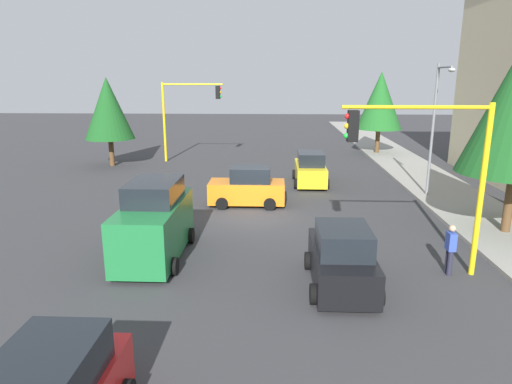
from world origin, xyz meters
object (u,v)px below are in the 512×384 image
at_px(tree_opposite_side, 108,108).
at_px(car_black, 342,259).
at_px(street_lamp_curbside, 436,117).
at_px(delivery_van_green, 154,223).
at_px(car_orange, 248,188).
at_px(traffic_signal_far_right, 187,106).
at_px(car_yellow, 310,169).
at_px(pedestrian_crossing, 450,248).
at_px(traffic_signal_near_left, 426,155).
at_px(tree_roadside_far, 380,101).

distance_m(tree_opposite_side, car_black, 23.93).
xyz_separation_m(street_lamp_curbside, car_black, (10.70, -6.15, -3.45)).
xyz_separation_m(tree_opposite_side, delivery_van_green, (16.97, 7.69, -2.87)).
height_order(tree_opposite_side, car_orange, tree_opposite_side).
xyz_separation_m(traffic_signal_far_right, car_yellow, (7.21, 8.82, -3.30)).
relative_size(tree_opposite_side, car_black, 1.62).
bearing_deg(pedestrian_crossing, traffic_signal_far_right, -148.13).
relative_size(car_orange, car_yellow, 0.91).
bearing_deg(delivery_van_green, traffic_signal_far_right, -172.72).
relative_size(car_black, pedestrian_crossing, 2.30).
distance_m(car_yellow, pedestrian_crossing, 13.33).
xyz_separation_m(traffic_signal_near_left, car_orange, (-8.00, -6.10, -3.06)).
xyz_separation_m(traffic_signal_far_right, car_black, (21.09, 8.79, -3.30)).
bearing_deg(traffic_signal_far_right, car_yellow, 50.74).
height_order(traffic_signal_far_right, pedestrian_crossing, traffic_signal_far_right).
bearing_deg(delivery_van_green, tree_roadside_far, 150.84).
bearing_deg(delivery_van_green, car_black, 71.54).
height_order(car_orange, car_yellow, same).
height_order(street_lamp_curbside, pedestrian_crossing, street_lamp_curbside).
height_order(traffic_signal_far_right, tree_opposite_side, tree_opposite_side).
height_order(traffic_signal_far_right, street_lamp_curbside, street_lamp_curbside).
bearing_deg(tree_roadside_far, car_black, -14.41).
distance_m(delivery_van_green, car_black, 6.72).
height_order(street_lamp_curbside, car_yellow, street_lamp_curbside).
bearing_deg(car_orange, traffic_signal_far_right, -156.06).
distance_m(tree_roadside_far, delivery_van_green, 26.49).
bearing_deg(car_orange, tree_opposite_side, -133.36).
relative_size(delivery_van_green, car_black, 1.23).
relative_size(tree_roadside_far, pedestrian_crossing, 3.98).
distance_m(tree_opposite_side, delivery_van_green, 18.85).
bearing_deg(car_black, pedestrian_crossing, 106.09).
relative_size(traffic_signal_far_right, delivery_van_green, 1.24).
distance_m(street_lamp_curbside, car_orange, 10.34).
relative_size(traffic_signal_near_left, car_orange, 1.47).
distance_m(car_yellow, car_black, 13.88).
bearing_deg(street_lamp_curbside, traffic_signal_far_right, -124.82).
distance_m(traffic_signal_far_right, tree_roadside_far, 15.76).
distance_m(tree_opposite_side, car_orange, 14.92).
bearing_deg(car_orange, pedestrian_crossing, 41.59).
relative_size(tree_roadside_far, delivery_van_green, 1.41).
height_order(car_yellow, pedestrian_crossing, car_yellow).
distance_m(traffic_signal_far_right, tree_opposite_side, 5.63).
xyz_separation_m(traffic_signal_near_left, car_black, (1.09, -2.63, -3.06)).
bearing_deg(tree_roadside_far, street_lamp_curbside, -1.19).
distance_m(traffic_signal_far_right, street_lamp_curbside, 18.20).
height_order(delivery_van_green, pedestrian_crossing, delivery_van_green).
bearing_deg(tree_roadside_far, tree_opposite_side, -73.69).
relative_size(traffic_signal_far_right, car_yellow, 1.42).
distance_m(traffic_signal_near_left, delivery_van_green, 9.44).
bearing_deg(traffic_signal_far_right, traffic_signal_near_left, 29.73).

